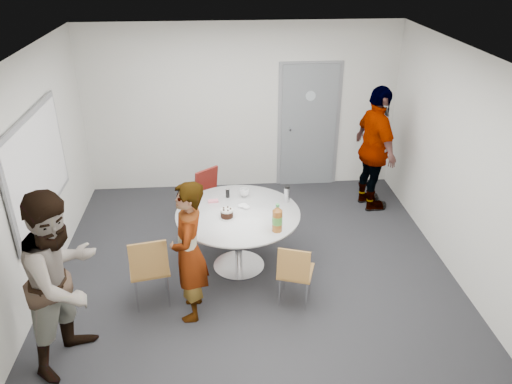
{
  "coord_description": "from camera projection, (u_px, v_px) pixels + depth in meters",
  "views": [
    {
      "loc": [
        -0.37,
        -5.2,
        3.8
      ],
      "look_at": [
        0.06,
        0.25,
        1.0
      ],
      "focal_mm": 35.0,
      "sensor_mm": 36.0,
      "label": 1
    }
  ],
  "objects": [
    {
      "name": "floor",
      "position": [
        253.0,
        270.0,
        6.37
      ],
      "size": [
        5.0,
        5.0,
        0.0
      ],
      "primitive_type": "plane",
      "color": "#242428",
      "rests_on": "ground"
    },
    {
      "name": "ceiling",
      "position": [
        252.0,
        56.0,
        5.14
      ],
      "size": [
        5.0,
        5.0,
        0.0
      ],
      "primitive_type": "plane",
      "rotation": [
        3.14,
        0.0,
        0.0
      ],
      "color": "silver",
      "rests_on": "wall_back"
    },
    {
      "name": "wall_back",
      "position": [
        241.0,
        109.0,
        7.97
      ],
      "size": [
        5.0,
        0.0,
        5.0
      ],
      "primitive_type": "plane",
      "rotation": [
        1.57,
        0.0,
        0.0
      ],
      "color": "silver",
      "rests_on": "floor"
    },
    {
      "name": "wall_left",
      "position": [
        30.0,
        182.0,
        5.58
      ],
      "size": [
        0.0,
        5.0,
        5.0
      ],
      "primitive_type": "plane",
      "rotation": [
        1.57,
        0.0,
        1.57
      ],
      "color": "silver",
      "rests_on": "floor"
    },
    {
      "name": "wall_right",
      "position": [
        462.0,
        168.0,
        5.93
      ],
      "size": [
        0.0,
        5.0,
        5.0
      ],
      "primitive_type": "plane",
      "rotation": [
        1.57,
        0.0,
        -1.57
      ],
      "color": "silver",
      "rests_on": "floor"
    },
    {
      "name": "wall_front",
      "position": [
        278.0,
        324.0,
        3.54
      ],
      "size": [
        5.0,
        0.0,
        5.0
      ],
      "primitive_type": "plane",
      "rotation": [
        -1.57,
        0.0,
        0.0
      ],
      "color": "silver",
      "rests_on": "floor"
    },
    {
      "name": "door",
      "position": [
        309.0,
        126.0,
        8.18
      ],
      "size": [
        1.02,
        0.17,
        2.12
      ],
      "color": "slate",
      "rests_on": "wall_back"
    },
    {
      "name": "whiteboard",
      "position": [
        38.0,
        167.0,
        5.71
      ],
      "size": [
        0.04,
        1.9,
        1.25
      ],
      "color": "gray",
      "rests_on": "wall_left"
    },
    {
      "name": "table",
      "position": [
        240.0,
        220.0,
        6.13
      ],
      "size": [
        1.53,
        1.53,
        1.14
      ],
      "color": "silver",
      "rests_on": "floor"
    },
    {
      "name": "chair_near_left",
      "position": [
        149.0,
        265.0,
        5.52
      ],
      "size": [
        0.51,
        0.54,
        0.91
      ],
      "rotation": [
        0.0,
        0.0,
        0.19
      ],
      "color": "brown",
      "rests_on": "floor"
    },
    {
      "name": "chair_near_right",
      "position": [
        295.0,
        270.0,
        5.57
      ],
      "size": [
        0.48,
        0.51,
        0.79
      ],
      "rotation": [
        0.0,
        0.0,
        -0.32
      ],
      "color": "brown",
      "rests_on": "floor"
    },
    {
      "name": "chair_far",
      "position": [
        211.0,
        192.0,
        7.16
      ],
      "size": [
        0.59,
        0.6,
        0.86
      ],
      "rotation": [
        0.0,
        0.0,
        3.83
      ],
      "color": "maroon",
      "rests_on": "floor"
    },
    {
      "name": "person_main",
      "position": [
        189.0,
        252.0,
        5.29
      ],
      "size": [
        0.41,
        0.61,
        1.63
      ],
      "primitive_type": "imported",
      "rotation": [
        0.0,
        0.0,
        -1.61
      ],
      "color": "#A5C6EA",
      "rests_on": "floor"
    },
    {
      "name": "person_left",
      "position": [
        63.0,
        280.0,
        4.67
      ],
      "size": [
        1.01,
        1.11,
        1.86
      ],
      "primitive_type": "imported",
      "rotation": [
        0.0,
        0.0,
        1.15
      ],
      "color": "white",
      "rests_on": "floor"
    },
    {
      "name": "person_right",
      "position": [
        375.0,
        149.0,
        7.45
      ],
      "size": [
        0.65,
        1.19,
        1.93
      ],
      "primitive_type": "imported",
      "rotation": [
        0.0,
        0.0,
        1.74
      ],
      "color": "black",
      "rests_on": "floor"
    }
  ]
}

